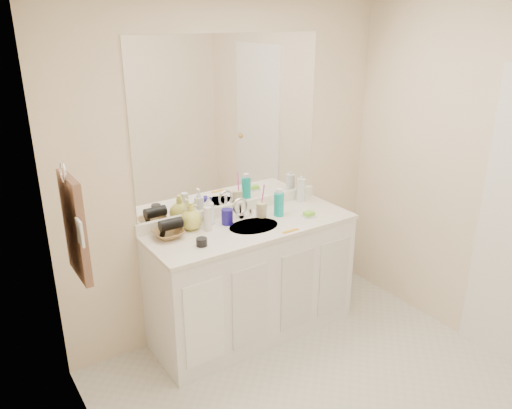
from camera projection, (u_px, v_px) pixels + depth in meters
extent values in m
cube|color=#F3E0BE|center=(231.00, 172.00, 3.63)|extent=(2.60, 0.02, 2.40)
cube|color=#F3E0BE|center=(117.00, 308.00, 1.94)|extent=(0.02, 2.60, 2.40)
cube|color=#F3E0BE|center=(502.00, 188.00, 3.29)|extent=(0.02, 2.60, 2.40)
cube|color=white|center=(252.00, 281.00, 3.69)|extent=(1.50, 0.55, 0.85)
cube|color=white|center=(252.00, 227.00, 3.53)|extent=(1.52, 0.57, 0.03)
cube|color=white|center=(233.00, 209.00, 3.71)|extent=(1.52, 0.03, 0.08)
cylinder|color=beige|center=(254.00, 227.00, 3.51)|extent=(0.37, 0.37, 0.02)
cylinder|color=silver|center=(240.00, 211.00, 3.63)|extent=(0.02, 0.02, 0.11)
cube|color=white|center=(231.00, 123.00, 3.49)|extent=(1.48, 0.01, 1.20)
cylinder|color=navy|center=(227.00, 217.00, 3.52)|extent=(0.11, 0.11, 0.11)
cylinder|color=#C8C08D|center=(261.00, 210.00, 3.66)|extent=(0.10, 0.10, 0.11)
cylinder|color=#EE3EAE|center=(263.00, 197.00, 3.63)|extent=(0.02, 0.04, 0.20)
cylinder|color=#0EAEA4|center=(279.00, 204.00, 3.66)|extent=(0.09, 0.09, 0.18)
cylinder|color=silver|center=(301.00, 190.00, 3.95)|extent=(0.09, 0.09, 0.19)
cube|color=silver|center=(309.00, 216.00, 3.67)|extent=(0.10, 0.08, 0.01)
cube|color=#7FD734|center=(309.00, 214.00, 3.66)|extent=(0.08, 0.06, 0.03)
cube|color=orange|center=(291.00, 231.00, 3.42)|extent=(0.12, 0.03, 0.01)
cylinder|color=black|center=(202.00, 242.00, 3.20)|extent=(0.08, 0.08, 0.05)
cylinder|color=silver|center=(208.00, 219.00, 3.41)|extent=(0.06, 0.06, 0.17)
imported|color=white|center=(209.00, 209.00, 3.51)|extent=(0.10, 0.10, 0.22)
imported|color=#FAF6CC|center=(194.00, 215.00, 3.48)|extent=(0.09, 0.09, 0.16)
imported|color=#D0CE51|center=(191.00, 216.00, 3.43)|extent=(0.19, 0.19, 0.19)
imported|color=olive|center=(169.00, 234.00, 3.32)|extent=(0.20, 0.20, 0.05)
cylinder|color=black|center=(171.00, 224.00, 3.31)|extent=(0.16, 0.08, 0.08)
torus|color=silver|center=(63.00, 172.00, 2.44)|extent=(0.01, 0.11, 0.11)
cube|color=brown|center=(75.00, 227.00, 2.55)|extent=(0.04, 0.32, 0.55)
cube|color=white|center=(80.00, 233.00, 2.37)|extent=(0.01, 0.08, 0.13)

